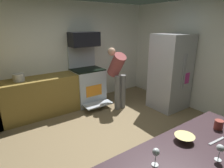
{
  "coord_description": "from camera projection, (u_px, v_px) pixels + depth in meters",
  "views": [
    {
      "loc": [
        -1.71,
        -2.25,
        2.06
      ],
      "look_at": [
        0.08,
        0.3,
        1.05
      ],
      "focal_mm": 29.97,
      "sensor_mm": 36.0,
      "label": 1
    }
  ],
  "objects": [
    {
      "name": "ground_plane",
      "position": [
        118.0,
        146.0,
        3.32
      ],
      "size": [
        5.2,
        4.8,
        0.02
      ],
      "primitive_type": "cube",
      "color": "olive"
    },
    {
      "name": "wall_back",
      "position": [
        63.0,
        55.0,
        4.74
      ],
      "size": [
        5.2,
        0.12,
        2.6
      ],
      "primitive_type": "cube",
      "color": "silver",
      "rests_on": "ground"
    },
    {
      "name": "wall_right",
      "position": [
        207.0,
        58.0,
        4.31
      ],
      "size": [
        0.12,
        4.8,
        2.6
      ],
      "primitive_type": "cube",
      "color": "silver",
      "rests_on": "ground"
    },
    {
      "name": "lower_cabinet_run",
      "position": [
        34.0,
        98.0,
        4.23
      ],
      "size": [
        2.4,
        0.6,
        0.9
      ],
      "primitive_type": "cube",
      "color": "olive",
      "rests_on": "ground"
    },
    {
      "name": "oven_range",
      "position": [
        88.0,
        85.0,
        4.95
      ],
      "size": [
        0.76,
        0.98,
        1.51
      ],
      "color": "#B3BEC8",
      "rests_on": "ground"
    },
    {
      "name": "microwave",
      "position": [
        84.0,
        39.0,
        4.66
      ],
      "size": [
        0.74,
        0.38,
        0.35
      ],
      "primitive_type": "cube",
      "color": "black",
      "rests_on": "oven_range"
    },
    {
      "name": "refrigerator",
      "position": [
        170.0,
        72.0,
        4.6
      ],
      "size": [
        0.82,
        0.76,
        1.84
      ],
      "color": "#B2B3BB",
      "rests_on": "ground"
    },
    {
      "name": "person_cook",
      "position": [
        117.0,
        74.0,
        4.61
      ],
      "size": [
        0.31,
        0.59,
        1.5
      ],
      "color": "slate",
      "rests_on": "ground"
    },
    {
      "name": "mixing_bowl_small",
      "position": [
        184.0,
        138.0,
        1.93
      ],
      "size": [
        0.2,
        0.2,
        0.06
      ],
      "primitive_type": "cone",
      "rotation": [
        3.14,
        0.0,
        0.0
      ],
      "color": "#E9D378",
      "rests_on": "counter_island"
    },
    {
      "name": "wine_glass_near",
      "position": [
        156.0,
        153.0,
        1.57
      ],
      "size": [
        0.06,
        0.06,
        0.17
      ],
      "color": "silver",
      "rests_on": "counter_island"
    },
    {
      "name": "wine_glass_mid",
      "position": [
        220.0,
        149.0,
        1.63
      ],
      "size": [
        0.07,
        0.07,
        0.16
      ],
      "color": "silver",
      "rests_on": "counter_island"
    },
    {
      "name": "mug_coffee",
      "position": [
        219.0,
        125.0,
        2.14
      ],
      "size": [
        0.09,
        0.09,
        0.11
      ],
      "primitive_type": "cylinder",
      "color": "#983A30",
      "rests_on": "counter_island"
    },
    {
      "name": "knife_chef",
      "position": [
        217.0,
        141.0,
        1.93
      ],
      "size": [
        0.25,
        0.05,
        0.01
      ],
      "primitive_type": "cube",
      "rotation": [
        0.0,
        0.0,
        6.19
      ],
      "color": "#B7BABF",
      "rests_on": "counter_island"
    },
    {
      "name": "stock_pot",
      "position": [
        19.0,
        77.0,
        3.93
      ],
      "size": [
        0.23,
        0.23,
        0.16
      ],
      "primitive_type": "cylinder",
      "color": "#B7B7B9",
      "rests_on": "lower_cabinet_run"
    }
  ]
}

